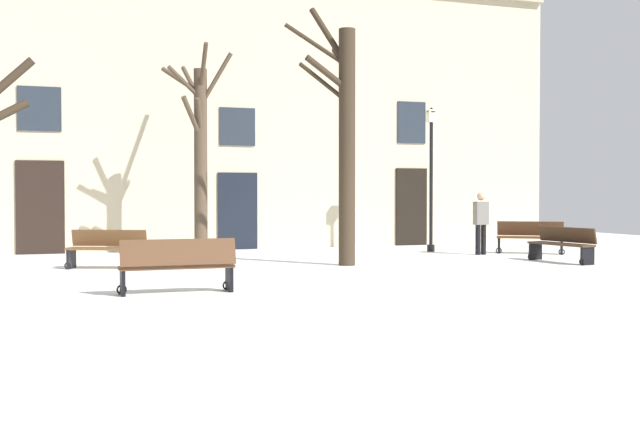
# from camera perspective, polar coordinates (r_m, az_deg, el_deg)

# --- Properties ---
(ground_plane) EXTENTS (33.46, 33.46, 0.00)m
(ground_plane) POSITION_cam_1_polar(r_m,az_deg,el_deg) (15.06, 2.30, -4.89)
(ground_plane) COLOR white
(building_facade) EXTENTS (20.91, 0.60, 8.45)m
(building_facade) POSITION_cam_1_polar(r_m,az_deg,el_deg) (23.97, -5.98, 7.71)
(building_facade) COLOR beige
(building_facade) RESTS_ON ground
(tree_near_facade) EXTENTS (1.73, 2.41, 5.43)m
(tree_near_facade) POSITION_cam_1_polar(r_m,az_deg,el_deg) (20.73, -8.64, 4.58)
(tree_near_facade) COLOR #4C3D2D
(tree_near_facade) RESTS_ON ground
(tree_foreground) EXTENTS (1.58, 1.30, 6.06)m
(tree_foreground) POSITION_cam_1_polar(r_m,az_deg,el_deg) (18.36, 1.78, 5.61)
(tree_foreground) COLOR #382B1E
(tree_foreground) RESTS_ON ground
(streetlamp) EXTENTS (0.30, 0.30, 4.11)m
(streetlamp) POSITION_cam_1_polar(r_m,az_deg,el_deg) (22.83, 7.99, 3.55)
(streetlamp) COLOR black
(streetlamp) RESTS_ON ground
(bench_near_center_tree) EXTENTS (1.94, 0.48, 0.92)m
(bench_near_center_tree) POSITION_cam_1_polar(r_m,az_deg,el_deg) (13.37, -10.20, -3.67)
(bench_near_center_tree) COLOR #51331E
(bench_near_center_tree) RESTS_ON ground
(bench_facing_shops) EXTENTS (0.74, 1.89, 0.85)m
(bench_facing_shops) POSITION_cam_1_polar(r_m,az_deg,el_deg) (20.01, 17.01, -2.09)
(bench_facing_shops) COLOR #3D2819
(bench_facing_shops) RESTS_ON ground
(bench_far_corner) EXTENTS (1.73, 1.39, 0.89)m
(bench_far_corner) POSITION_cam_1_polar(r_m,az_deg,el_deg) (22.64, 14.86, -1.62)
(bench_far_corner) COLOR #51331E
(bench_far_corner) RESTS_ON ground
(bench_near_lamp) EXTENTS (1.77, 1.16, 0.86)m
(bench_near_lamp) POSITION_cam_1_polar(r_m,az_deg,el_deg) (18.14, -15.07, -2.44)
(bench_near_lamp) COLOR brown
(bench_near_lamp) RESTS_ON ground
(person_near_bench) EXTENTS (0.39, 0.24, 1.69)m
(person_near_bench) POSITION_cam_1_polar(r_m,az_deg,el_deg) (21.89, 11.48, -0.47)
(person_near_bench) COLOR black
(person_near_bench) RESTS_ON ground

